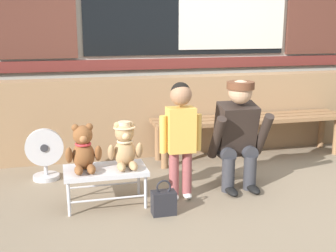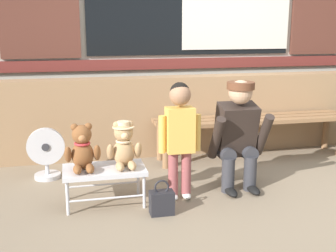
{
  "view_description": "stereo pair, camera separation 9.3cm",
  "coord_description": "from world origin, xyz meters",
  "px_view_note": "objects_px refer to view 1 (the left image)",
  "views": [
    {
      "loc": [
        -1.49,
        -3.08,
        1.4
      ],
      "look_at": [
        -0.6,
        0.42,
        0.55
      ],
      "focal_mm": 46.49,
      "sensor_mm": 36.0,
      "label": 1
    },
    {
      "loc": [
        -1.4,
        -3.1,
        1.4
      ],
      "look_at": [
        -0.6,
        0.42,
        0.55
      ],
      "focal_mm": 46.49,
      "sensor_mm": 36.0,
      "label": 2
    }
  ],
  "objects_px": {
    "adult_crouching": "(238,134)",
    "floor_fan": "(45,155)",
    "small_display_bench": "(105,172)",
    "teddy_bear_plain": "(83,150)",
    "teddy_bear_with_hat": "(125,146)",
    "handbag_on_ground": "(164,202)",
    "wooden_bench_long": "(250,123)",
    "child_standing": "(181,128)"
  },
  "relations": [
    {
      "from": "teddy_bear_with_hat",
      "to": "floor_fan",
      "type": "xyz_separation_m",
      "value": [
        -0.63,
        0.7,
        -0.23
      ]
    },
    {
      "from": "teddy_bear_plain",
      "to": "handbag_on_ground",
      "type": "height_order",
      "value": "teddy_bear_plain"
    },
    {
      "from": "small_display_bench",
      "to": "handbag_on_ground",
      "type": "height_order",
      "value": "small_display_bench"
    },
    {
      "from": "adult_crouching",
      "to": "floor_fan",
      "type": "relative_size",
      "value": 1.98
    },
    {
      "from": "handbag_on_ground",
      "to": "small_display_bench",
      "type": "bearing_deg",
      "value": 143.97
    },
    {
      "from": "small_display_bench",
      "to": "teddy_bear_with_hat",
      "type": "xyz_separation_m",
      "value": [
        0.16,
        0.0,
        0.21
      ]
    },
    {
      "from": "small_display_bench",
      "to": "floor_fan",
      "type": "relative_size",
      "value": 1.33
    },
    {
      "from": "small_display_bench",
      "to": "floor_fan",
      "type": "distance_m",
      "value": 0.85
    },
    {
      "from": "child_standing",
      "to": "small_display_bench",
      "type": "bearing_deg",
      "value": 177.98
    },
    {
      "from": "teddy_bear_with_hat",
      "to": "wooden_bench_long",
      "type": "bearing_deg",
      "value": 31.16
    },
    {
      "from": "teddy_bear_with_hat",
      "to": "handbag_on_ground",
      "type": "relative_size",
      "value": 1.34
    },
    {
      "from": "teddy_bear_with_hat",
      "to": "small_display_bench",
      "type": "bearing_deg",
      "value": -179.23
    },
    {
      "from": "teddy_bear_plain",
      "to": "adult_crouching",
      "type": "xyz_separation_m",
      "value": [
        1.31,
        0.1,
        0.02
      ]
    },
    {
      "from": "wooden_bench_long",
      "to": "handbag_on_ground",
      "type": "distance_m",
      "value": 1.73
    },
    {
      "from": "child_standing",
      "to": "floor_fan",
      "type": "xyz_separation_m",
      "value": [
        -1.08,
        0.73,
        -0.35
      ]
    },
    {
      "from": "teddy_bear_plain",
      "to": "teddy_bear_with_hat",
      "type": "bearing_deg",
      "value": 0.13
    },
    {
      "from": "teddy_bear_with_hat",
      "to": "child_standing",
      "type": "height_order",
      "value": "child_standing"
    },
    {
      "from": "teddy_bear_with_hat",
      "to": "child_standing",
      "type": "relative_size",
      "value": 0.38
    },
    {
      "from": "wooden_bench_long",
      "to": "child_standing",
      "type": "relative_size",
      "value": 2.19
    },
    {
      "from": "child_standing",
      "to": "adult_crouching",
      "type": "height_order",
      "value": "child_standing"
    },
    {
      "from": "teddy_bear_with_hat",
      "to": "handbag_on_ground",
      "type": "bearing_deg",
      "value": -50.71
    },
    {
      "from": "child_standing",
      "to": "handbag_on_ground",
      "type": "height_order",
      "value": "child_standing"
    },
    {
      "from": "teddy_bear_plain",
      "to": "child_standing",
      "type": "height_order",
      "value": "child_standing"
    },
    {
      "from": "handbag_on_ground",
      "to": "wooden_bench_long",
      "type": "bearing_deg",
      "value": 43.8
    },
    {
      "from": "teddy_bear_with_hat",
      "to": "floor_fan",
      "type": "distance_m",
      "value": 0.98
    },
    {
      "from": "teddy_bear_plain",
      "to": "teddy_bear_with_hat",
      "type": "xyz_separation_m",
      "value": [
        0.32,
        0.0,
        0.01
      ]
    },
    {
      "from": "adult_crouching",
      "to": "teddy_bear_plain",
      "type": "bearing_deg",
      "value": -175.54
    },
    {
      "from": "adult_crouching",
      "to": "floor_fan",
      "type": "height_order",
      "value": "adult_crouching"
    },
    {
      "from": "wooden_bench_long",
      "to": "floor_fan",
      "type": "bearing_deg",
      "value": -174.92
    },
    {
      "from": "child_standing",
      "to": "handbag_on_ground",
      "type": "distance_m",
      "value": 0.6
    },
    {
      "from": "teddy_bear_plain",
      "to": "child_standing",
      "type": "xyz_separation_m",
      "value": [
        0.77,
        -0.02,
        0.13
      ]
    },
    {
      "from": "wooden_bench_long",
      "to": "teddy_bear_plain",
      "type": "xyz_separation_m",
      "value": [
        -1.79,
        -0.89,
        0.09
      ]
    },
    {
      "from": "small_display_bench",
      "to": "floor_fan",
      "type": "bearing_deg",
      "value": 123.75
    },
    {
      "from": "handbag_on_ground",
      "to": "floor_fan",
      "type": "relative_size",
      "value": 0.57
    },
    {
      "from": "wooden_bench_long",
      "to": "adult_crouching",
      "type": "xyz_separation_m",
      "value": [
        -0.48,
        -0.79,
        0.11
      ]
    },
    {
      "from": "adult_crouching",
      "to": "wooden_bench_long",
      "type": "bearing_deg",
      "value": 58.54
    },
    {
      "from": "floor_fan",
      "to": "teddy_bear_plain",
      "type": "bearing_deg",
      "value": -66.13
    },
    {
      "from": "teddy_bear_plain",
      "to": "handbag_on_ground",
      "type": "xyz_separation_m",
      "value": [
        0.56,
        -0.29,
        -0.37
      ]
    },
    {
      "from": "small_display_bench",
      "to": "teddy_bear_with_hat",
      "type": "bearing_deg",
      "value": 0.77
    },
    {
      "from": "small_display_bench",
      "to": "teddy_bear_plain",
      "type": "distance_m",
      "value": 0.25
    },
    {
      "from": "teddy_bear_plain",
      "to": "teddy_bear_with_hat",
      "type": "height_order",
      "value": "same"
    },
    {
      "from": "teddy_bear_with_hat",
      "to": "handbag_on_ground",
      "type": "height_order",
      "value": "teddy_bear_with_hat"
    }
  ]
}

